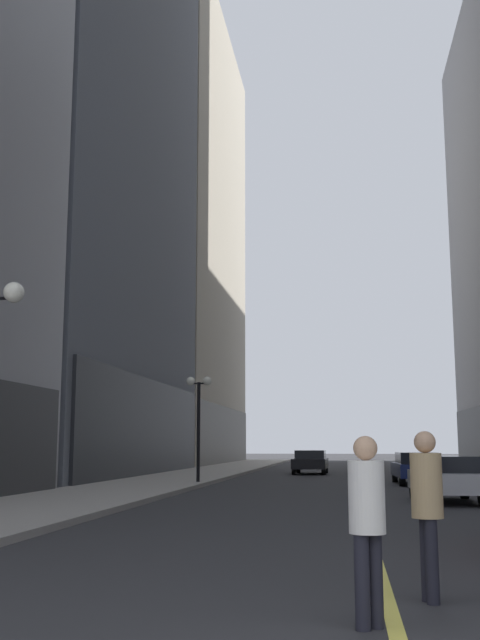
% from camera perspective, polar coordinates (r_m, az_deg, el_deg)
% --- Properties ---
extents(ground_plane, '(200.00, 200.00, 0.00)m').
position_cam_1_polar(ground_plane, '(39.11, 8.63, -11.66)').
color(ground_plane, '#2D2D30').
extents(sidewalk_left, '(4.50, 78.00, 0.15)m').
position_cam_1_polar(sidewalk_left, '(39.88, -3.56, -11.59)').
color(sidewalk_left, '#9E9991').
rests_on(sidewalk_left, ground).
extents(lane_centre_stripe, '(0.16, 70.00, 0.01)m').
position_cam_1_polar(lane_centre_stripe, '(39.11, 8.63, -11.65)').
color(lane_centre_stripe, '#E5D64C').
rests_on(lane_centre_stripe, ground).
extents(building_left_far, '(13.64, 26.00, 39.81)m').
position_cam_1_polar(building_left_far, '(68.69, -6.63, 6.07)').
color(building_left_far, '#B7AD99').
rests_on(building_left_far, ground).
extents(car_silver, '(1.86, 4.18, 1.32)m').
position_cam_1_polar(car_silver, '(23.14, 15.23, -11.33)').
color(car_silver, '#B7B7BC').
rests_on(car_silver, ground).
extents(car_navy, '(1.83, 4.83, 1.32)m').
position_cam_1_polar(car_navy, '(33.25, 13.09, -10.71)').
color(car_navy, '#141E4C').
rests_on(car_navy, ground).
extents(car_black, '(1.93, 4.50, 1.32)m').
position_cam_1_polar(car_black, '(43.96, 5.33, -10.51)').
color(car_black, black).
rests_on(car_black, ground).
extents(pedestrian_in_white_shirt, '(0.48, 0.48, 1.73)m').
position_cam_1_polar(pedestrian_in_white_shirt, '(7.32, 9.53, -14.23)').
color(pedestrian_in_white_shirt, black).
rests_on(pedestrian_in_white_shirt, ground).
extents(pedestrian_in_tan_trench, '(0.40, 0.40, 1.79)m').
position_cam_1_polar(pedestrian_in_tan_trench, '(8.61, 13.89, -13.06)').
color(pedestrian_in_tan_trench, black).
rests_on(pedestrian_in_tan_trench, ground).
extents(street_lamp_left_far, '(1.06, 0.36, 4.43)m').
position_cam_1_polar(street_lamp_left_far, '(31.52, -3.13, -6.40)').
color(street_lamp_left_far, black).
rests_on(street_lamp_left_far, ground).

